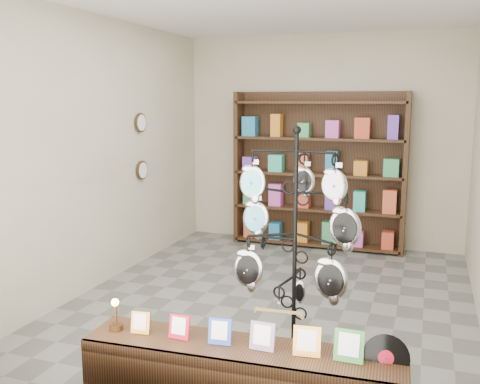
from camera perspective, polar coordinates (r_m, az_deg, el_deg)
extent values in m
plane|color=slate|center=(5.73, 3.46, -11.51)|extent=(5.00, 5.00, 0.00)
plane|color=beige|center=(7.80, 8.72, 5.39)|extent=(4.00, 0.00, 4.00)
plane|color=beige|center=(3.07, -9.36, -1.17)|extent=(4.00, 0.00, 4.00)
plane|color=beige|center=(6.23, -14.41, 4.13)|extent=(0.00, 5.00, 5.00)
plane|color=white|center=(5.42, 3.80, 19.54)|extent=(5.00, 5.00, 0.00)
cylinder|color=black|center=(4.38, 5.64, -18.39)|extent=(0.39, 0.39, 0.03)
cylinder|color=black|center=(4.03, 5.85, -6.88)|extent=(0.03, 0.03, 1.85)
sphere|color=black|center=(3.87, 6.09, 6.61)|extent=(0.06, 0.06, 0.06)
ellipsoid|color=silver|center=(4.32, 6.40, -10.55)|extent=(0.10, 0.03, 0.19)
cube|color=tan|center=(3.92, 4.17, -12.56)|extent=(0.35, 0.05, 0.04)
cube|color=black|center=(3.70, 0.10, -19.73)|extent=(2.10, 0.54, 0.51)
cube|color=#C9832F|center=(3.79, -10.55, -13.53)|extent=(0.14, 0.06, 0.15)
cube|color=#B60E26|center=(3.68, -6.48, -14.11)|extent=(0.14, 0.06, 0.16)
cube|color=#263FA5|center=(3.58, -2.15, -14.64)|extent=(0.15, 0.06, 0.17)
cube|color=#E54C33|center=(3.51, 2.41, -15.11)|extent=(0.16, 0.06, 0.18)
cube|color=#C9832F|center=(3.45, 7.16, -15.51)|extent=(0.17, 0.07, 0.19)
cube|color=#337233|center=(3.42, 11.56, -15.77)|extent=(0.18, 0.07, 0.20)
cylinder|color=black|center=(3.49, 15.31, -16.69)|extent=(0.29, 0.08, 0.28)
cylinder|color=#B60E26|center=(3.49, 15.30, -16.71)|extent=(0.10, 0.03, 0.09)
cylinder|color=#4B2C15|center=(3.90, -13.08, -13.86)|extent=(0.09, 0.09, 0.04)
cylinder|color=#4B2C15|center=(3.87, -13.13, -12.70)|extent=(0.02, 0.02, 0.13)
sphere|color=#FFBF59|center=(3.83, -13.18, -11.39)|extent=(0.05, 0.05, 0.05)
cube|color=black|center=(7.78, 8.56, 2.42)|extent=(2.40, 0.04, 2.20)
cube|color=black|center=(7.94, -0.06, 2.68)|extent=(0.06, 0.36, 2.20)
cube|color=black|center=(7.49, 17.22, 1.81)|extent=(0.06, 0.36, 2.20)
cube|color=black|center=(7.83, 8.14, -5.36)|extent=(2.36, 0.36, 0.04)
cube|color=black|center=(7.71, 8.23, -1.77)|extent=(2.36, 0.36, 0.03)
cube|color=black|center=(7.63, 8.32, 1.91)|extent=(2.36, 0.36, 0.04)
cube|color=black|center=(7.58, 8.41, 5.66)|extent=(2.36, 0.36, 0.04)
cube|color=black|center=(7.56, 8.51, 9.44)|extent=(2.36, 0.36, 0.04)
cylinder|color=black|center=(6.87, -10.57, 7.28)|extent=(0.03, 0.24, 0.24)
cylinder|color=black|center=(6.92, -10.41, 2.31)|extent=(0.03, 0.24, 0.24)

